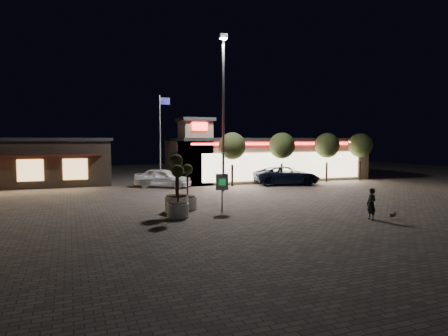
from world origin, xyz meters
name	(u,v)px	position (x,y,z in m)	size (l,w,h in m)	color
ground	(240,209)	(0.00, 0.00, 0.00)	(90.00, 90.00, 0.00)	#645C51
retail_building	(263,158)	(9.51, 15.82, 2.21)	(20.40, 8.40, 6.10)	tan
restaurant_building	(17,161)	(-14.00, 19.97, 2.16)	(16.40, 11.00, 4.30)	#382D23
floodlight_pole	(223,103)	(2.00, 8.00, 7.02)	(0.60, 0.40, 12.38)	gray
flagpole	(161,133)	(-1.90, 13.00, 4.74)	(0.95, 0.10, 8.00)	white
string_tree_a	(232,146)	(4.00, 11.00, 3.56)	(2.42, 2.42, 4.79)	#332319
string_tree_b	(282,146)	(9.00, 11.00, 3.56)	(2.42, 2.42, 4.79)	#332319
string_tree_c	(327,146)	(14.00, 11.00, 3.56)	(2.42, 2.42, 4.79)	#332319
string_tree_d	(360,145)	(18.00, 11.00, 3.56)	(2.42, 2.42, 4.79)	#332319
pickup_truck	(287,176)	(9.13, 10.29, 0.84)	(2.79, 6.06, 1.68)	black
white_sedan	(163,178)	(-1.93, 12.29, 0.83)	(1.97, 4.90, 1.67)	white
pedestrian	(371,204)	(5.04, -5.36, 0.82)	(0.60, 0.39, 1.64)	black
dog	(393,214)	(6.30, -5.59, 0.24)	(0.45, 0.24, 0.24)	#59514C
planter_left	(177,194)	(-3.76, 0.54, 1.02)	(1.35, 1.35, 3.31)	white
planter_mid	(178,201)	(-4.11, -1.12, 0.87)	(1.14, 1.14, 2.81)	white
planter_right	(187,195)	(-2.95, 1.11, 0.83)	(1.10, 1.10, 2.70)	white
valet_sign	(222,185)	(-1.33, -0.43, 1.53)	(0.72, 0.18, 2.19)	gray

